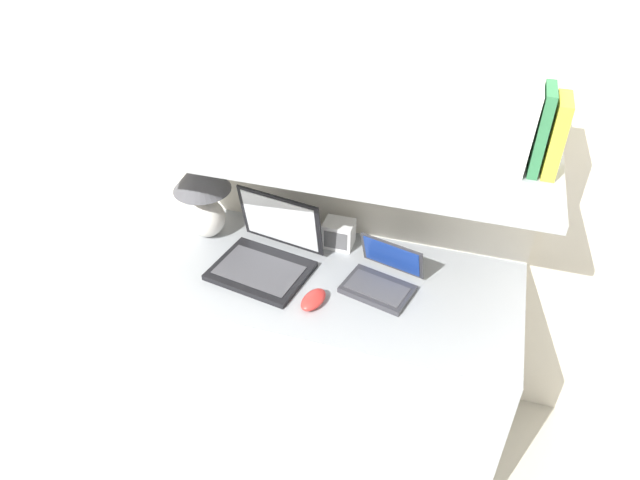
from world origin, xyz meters
The scene contains 13 objects.
ground_plane centered at (0.00, 0.00, 0.00)m, with size 12.00×12.00×0.00m, color #B2AD9E.
wall_back centered at (0.00, 0.65, 1.20)m, with size 6.00×0.05×2.40m.
desk centered at (0.00, 0.29, 0.39)m, with size 1.36×0.58×0.78m.
back_riser centered at (0.00, 0.60, 0.62)m, with size 1.36×0.04×1.25m.
shelf centered at (0.00, 0.36, 1.26)m, with size 1.36×0.53×0.03m.
table_lamp centered at (-0.50, 0.41, 0.97)m, with size 0.21×0.21×0.32m.
laptop_large centered at (-0.21, 0.30, 0.83)m, with size 0.37×0.35×0.25m.
laptop_small centered at (0.20, 0.31, 0.81)m, with size 0.27×0.25×0.15m.
computer_mouse centered at (0.01, 0.16, 0.79)m, with size 0.09×0.13×0.04m.
router_box centered at (0.00, 0.49, 0.83)m, with size 0.11×0.09×0.10m.
book_yellow centered at (0.63, 0.36, 1.38)m, with size 0.04×0.13×0.21m.
book_green centered at (0.59, 0.36, 1.39)m, with size 0.03×0.13×0.24m.
book_white centered at (0.56, 0.36, 1.39)m, with size 0.03×0.15×0.24m.
Camera 1 is at (0.43, -1.15, 2.08)m, focal length 32.00 mm.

